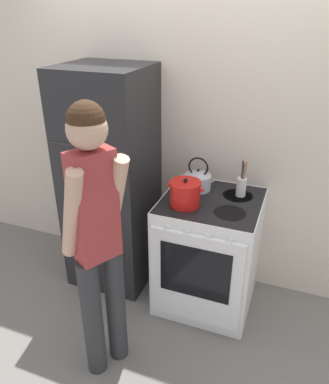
{
  "coord_description": "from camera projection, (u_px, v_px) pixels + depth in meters",
  "views": [
    {
      "loc": [
        0.82,
        -2.67,
        2.15
      ],
      "look_at": [
        -0.01,
        -0.49,
        0.98
      ],
      "focal_mm": 35.0,
      "sensor_mm": 36.0,
      "label": 1
    }
  ],
  "objects": [
    {
      "name": "ground_plane",
      "position": [
        184.0,
        265.0,
        3.45
      ],
      "size": [
        14.0,
        14.0,
        0.0
      ],
      "primitive_type": "plane",
      "color": "slate"
    },
    {
      "name": "wall_back",
      "position": [
        189.0,
        130.0,
        2.91
      ],
      "size": [
        10.0,
        0.06,
        2.55
      ],
      "color": "beige",
      "rests_on": "ground_plane"
    },
    {
      "name": "refrigerator",
      "position": [
        111.0,
        182.0,
        2.98
      ],
      "size": [
        0.63,
        0.63,
        1.78
      ],
      "color": "black",
      "rests_on": "ground_plane"
    },
    {
      "name": "stove_range",
      "position": [
        208.0,
        253.0,
        2.84
      ],
      "size": [
        0.71,
        0.73,
        0.9
      ],
      "color": "white",
      "rests_on": "ground_plane"
    },
    {
      "name": "dutch_oven_pot",
      "position": [
        185.0,
        193.0,
        2.57
      ],
      "size": [
        0.26,
        0.22,
        0.2
      ],
      "color": "red",
      "rests_on": "stove_range"
    },
    {
      "name": "tea_kettle",
      "position": [
        198.0,
        180.0,
        2.8
      ],
      "size": [
        0.25,
        0.2,
        0.26
      ],
      "color": "silver",
      "rests_on": "stove_range"
    },
    {
      "name": "utensil_jar",
      "position": [
        241.0,
        185.0,
        2.7
      ],
      "size": [
        0.07,
        0.08,
        0.28
      ],
      "color": "silver",
      "rests_on": "stove_range"
    },
    {
      "name": "person",
      "position": [
        97.0,
        235.0,
        2.08
      ],
      "size": [
        0.4,
        0.43,
        1.75
      ],
      "rotation": [
        0.0,
        0.0,
        1.07
      ],
      "color": "#2D2D30",
      "rests_on": "ground_plane"
    }
  ]
}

